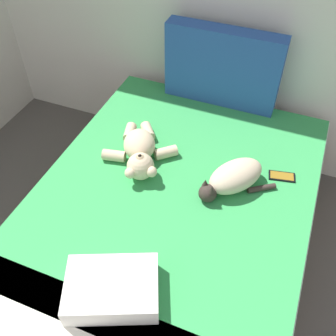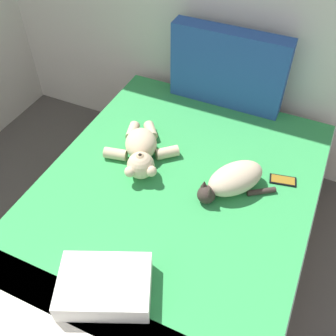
# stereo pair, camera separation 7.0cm
# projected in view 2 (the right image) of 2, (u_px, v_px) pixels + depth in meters

# --- Properties ---
(wall_back) EXTENTS (4.33, 0.06, 2.43)m
(wall_back) POSITION_uv_depth(u_px,v_px,m) (287.00, 8.00, 2.29)
(wall_back) COLOR silver
(wall_back) RESTS_ON ground_plane
(bed) EXTENTS (1.54, 2.01, 0.57)m
(bed) POSITION_uv_depth(u_px,v_px,m) (172.00, 224.00, 2.34)
(bed) COLOR olive
(bed) RESTS_ON ground_plane
(patterned_cushion) EXTENTS (0.77, 0.13, 0.53)m
(patterned_cushion) POSITION_uv_depth(u_px,v_px,m) (228.00, 69.00, 2.53)
(patterned_cushion) COLOR #264C99
(patterned_cushion) RESTS_ON bed
(cat) EXTENTS (0.40, 0.40, 0.15)m
(cat) POSITION_uv_depth(u_px,v_px,m) (233.00, 180.00, 2.10)
(cat) COLOR #C6B293
(cat) RESTS_ON bed
(teddy_bear) EXTENTS (0.42, 0.51, 0.17)m
(teddy_bear) POSITION_uv_depth(u_px,v_px,m) (141.00, 150.00, 2.26)
(teddy_bear) COLOR beige
(teddy_bear) RESTS_ON bed
(cell_phone) EXTENTS (0.16, 0.10, 0.01)m
(cell_phone) POSITION_uv_depth(u_px,v_px,m) (283.00, 180.00, 2.19)
(cell_phone) COLOR black
(cell_phone) RESTS_ON bed
(throw_pillow) EXTENTS (0.48, 0.42, 0.11)m
(throw_pillow) POSITION_uv_depth(u_px,v_px,m) (105.00, 286.00, 1.69)
(throw_pillow) COLOR white
(throw_pillow) RESTS_ON bed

